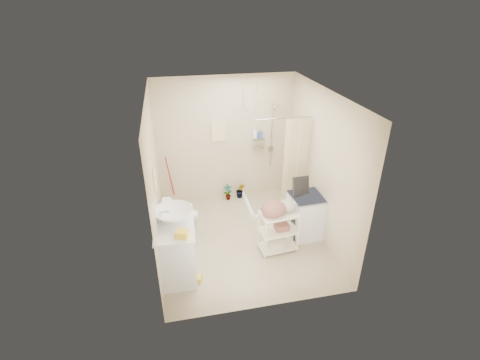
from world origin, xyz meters
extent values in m
plane|color=tan|center=(0.00, 0.00, 0.00)|extent=(3.20, 3.20, 0.00)
cube|color=silver|center=(0.00, 0.00, 2.60)|extent=(2.80, 3.20, 0.04)
cube|color=beige|center=(0.00, 1.60, 1.30)|extent=(2.80, 0.04, 2.60)
cube|color=beige|center=(0.00, -1.60, 1.30)|extent=(2.80, 0.04, 2.60)
cube|color=beige|center=(-1.40, 0.00, 1.30)|extent=(0.04, 3.20, 2.60)
cube|color=beige|center=(1.40, 0.00, 1.30)|extent=(0.04, 3.20, 2.60)
cube|color=silver|center=(-1.16, -0.60, 0.45)|extent=(0.62, 1.05, 0.91)
imported|color=white|center=(-1.15, -0.55, 1.01)|extent=(0.71, 0.71, 0.20)
cube|color=yellow|center=(-1.06, -0.97, 0.96)|extent=(0.21, 0.19, 0.10)
cube|color=gold|center=(-0.91, -0.90, 0.06)|extent=(0.29, 0.26, 0.13)
imported|color=white|center=(-1.04, 0.46, 0.33)|extent=(0.68, 0.43, 0.66)
imported|color=#9B502A|center=(-0.01, 1.41, 0.18)|extent=(0.20, 0.15, 0.36)
imported|color=brown|center=(0.28, 1.45, 0.17)|extent=(0.21, 0.19, 0.34)
cube|color=beige|center=(-0.15, 1.58, 1.50)|extent=(0.28, 0.03, 0.42)
imported|color=silver|center=(0.59, 1.51, 1.44)|extent=(0.11, 0.11, 0.24)
imported|color=#3D56A5|center=(0.71, 1.53, 1.40)|extent=(0.10, 0.10, 0.16)
cube|color=silver|center=(1.14, -0.10, 0.40)|extent=(0.58, 0.60, 0.81)
camera|label=1|loc=(-1.08, -4.97, 3.84)|focal=26.00mm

